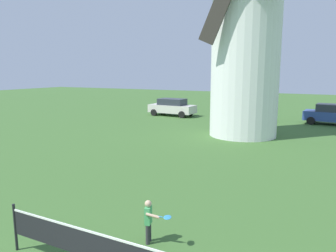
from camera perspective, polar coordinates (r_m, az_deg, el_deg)
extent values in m
cylinder|color=white|center=(20.54, 13.61, 12.69)|extent=(4.11, 4.11, 10.35)
cylinder|color=black|center=(8.29, -25.50, -15.93)|extent=(0.06, 0.06, 1.10)
cube|color=white|center=(6.28, -8.87, -19.35)|extent=(5.62, 0.02, 0.04)
cylinder|color=#333338|center=(8.05, -3.34, -18.24)|extent=(0.10, 0.10, 0.48)
cylinder|color=#333338|center=(7.93, -3.64, -18.70)|extent=(0.10, 0.10, 0.48)
cube|color=#4CB266|center=(7.79, -3.53, -15.55)|extent=(0.18, 0.26, 0.42)
sphere|color=#DBB28E|center=(7.67, -3.55, -13.61)|extent=(0.16, 0.16, 0.16)
cylinder|color=#DBB28E|center=(7.93, -3.21, -15.23)|extent=(0.07, 0.07, 0.32)
cylinder|color=#DBB28E|center=(7.61, -2.75, -15.65)|extent=(0.33, 0.15, 0.12)
cylinder|color=#338CCC|center=(7.58, -1.79, -15.75)|extent=(0.22, 0.08, 0.04)
ellipsoid|color=#338CCC|center=(7.53, -0.11, -15.92)|extent=(0.23, 0.28, 0.03)
cube|color=silver|center=(29.24, 0.74, 3.10)|extent=(4.29, 1.90, 0.70)
cube|color=#2D333D|center=(29.17, 0.74, 4.33)|extent=(2.43, 1.61, 0.56)
cylinder|color=black|center=(29.37, 3.99, 2.42)|extent=(0.61, 0.21, 0.60)
cylinder|color=black|center=(27.86, 2.46, 2.04)|extent=(0.61, 0.21, 0.60)
cylinder|color=black|center=(30.72, -0.83, 2.76)|extent=(0.61, 0.21, 0.60)
cylinder|color=black|center=(29.28, -2.53, 2.41)|extent=(0.61, 0.21, 0.60)
cube|color=silver|center=(28.15, 13.24, 2.59)|extent=(4.09, 2.38, 0.70)
cube|color=#2D333D|center=(28.08, 13.29, 3.86)|extent=(2.39, 1.87, 0.56)
cylinder|color=black|center=(28.47, 16.31, 1.82)|extent=(0.62, 0.29, 0.60)
cylinder|color=black|center=(26.91, 14.98, 1.44)|extent=(0.62, 0.29, 0.60)
cylinder|color=black|center=(29.51, 11.60, 2.28)|extent=(0.62, 0.29, 0.60)
cylinder|color=black|center=(28.01, 10.06, 1.94)|extent=(0.62, 0.29, 0.60)
cube|color=#334C99|center=(27.31, 27.15, 1.56)|extent=(4.09, 2.06, 0.70)
cube|color=#2D333D|center=(27.24, 27.25, 2.87)|extent=(2.34, 1.70, 0.56)
cylinder|color=black|center=(28.34, 24.57, 1.30)|extent=(0.61, 0.23, 0.60)
cylinder|color=black|center=(26.67, 24.04, 0.86)|extent=(0.61, 0.23, 0.60)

